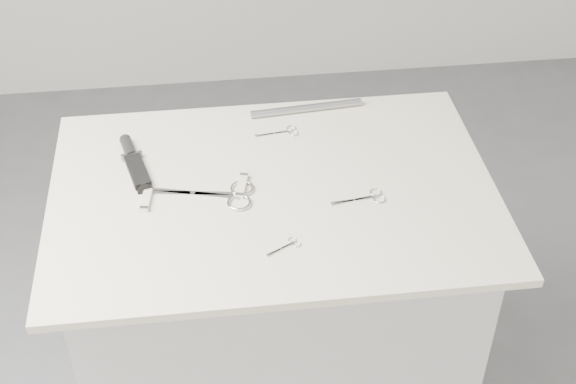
{
  "coord_description": "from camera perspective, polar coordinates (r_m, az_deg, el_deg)",
  "views": [
    {
      "loc": [
        -0.14,
        -1.39,
        2.05
      ],
      "look_at": [
        0.03,
        -0.02,
        0.92
      ],
      "focal_mm": 50.0,
      "sensor_mm": 36.0,
      "label": 1
    }
  ],
  "objects": [
    {
      "name": "large_shears",
      "position": [
        1.78,
        -4.61,
        -0.19
      ],
      "size": [
        0.25,
        0.11,
        0.01
      ],
      "rotation": [
        0.0,
        0.0,
        -0.21
      ],
      "color": "silver",
      "rests_on": "display_board"
    },
    {
      "name": "embroidery_scissors_a",
      "position": [
        1.78,
        5.68,
        -0.41
      ],
      "size": [
        0.12,
        0.05,
        0.0
      ],
      "rotation": [
        0.0,
        0.0,
        0.14
      ],
      "color": "silver",
      "rests_on": "display_board"
    },
    {
      "name": "sheathed_knife",
      "position": [
        1.91,
        -10.94,
        2.22
      ],
      "size": [
        0.08,
        0.2,
        0.03
      ],
      "rotation": [
        0.0,
        0.0,
        1.82
      ],
      "color": "black",
      "rests_on": "display_board"
    },
    {
      "name": "display_board",
      "position": [
        1.81,
        -1.06,
        -0.02
      ],
      "size": [
        1.0,
        0.7,
        0.02
      ],
      "primitive_type": "cube",
      "color": "beige",
      "rests_on": "plinth"
    },
    {
      "name": "metal_rail",
      "position": [
        2.05,
        1.31,
        5.98
      ],
      "size": [
        0.29,
        0.05,
        0.02
      ],
      "primitive_type": "cylinder",
      "rotation": [
        0.0,
        1.57,
        0.09
      ],
      "color": "gray",
      "rests_on": "display_board"
    },
    {
      "name": "pocket_knife_b",
      "position": [
        1.8,
        -3.3,
        0.44
      ],
      "size": [
        0.04,
        0.08,
        0.01
      ],
      "rotation": [
        0.0,
        0.0,
        1.34
      ],
      "color": "beige",
      "rests_on": "display_board"
    },
    {
      "name": "pocket_knife_a",
      "position": [
        1.79,
        -10.02,
        -0.49
      ],
      "size": [
        0.03,
        0.08,
        0.01
      ],
      "rotation": [
        0.0,
        0.0,
        1.43
      ],
      "color": "beige",
      "rests_on": "display_board"
    },
    {
      "name": "embroidery_scissors_b",
      "position": [
        1.97,
        -0.29,
        4.29
      ],
      "size": [
        0.11,
        0.05,
        0.0
      ],
      "rotation": [
        0.0,
        0.0,
        0.13
      ],
      "color": "silver",
      "rests_on": "display_board"
    },
    {
      "name": "plinth",
      "position": [
        2.13,
        -0.91,
        -9.66
      ],
      "size": [
        0.9,
        0.6,
        0.9
      ],
      "primitive_type": "cube",
      "color": "beige",
      "rests_on": "ground"
    },
    {
      "name": "tiny_scissors",
      "position": [
        1.66,
        -0.06,
        -3.85
      ],
      "size": [
        0.08,
        0.05,
        0.0
      ],
      "rotation": [
        0.0,
        0.0,
        0.5
      ],
      "color": "silver",
      "rests_on": "display_board"
    }
  ]
}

